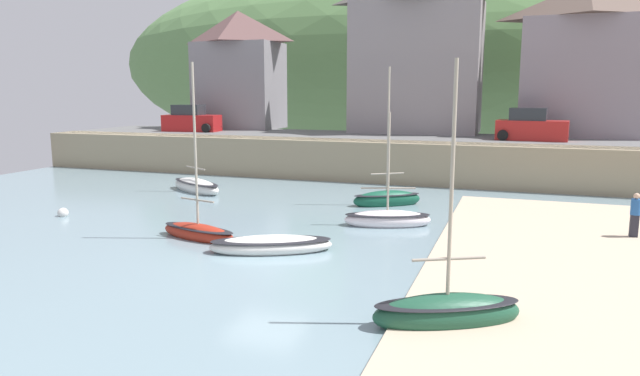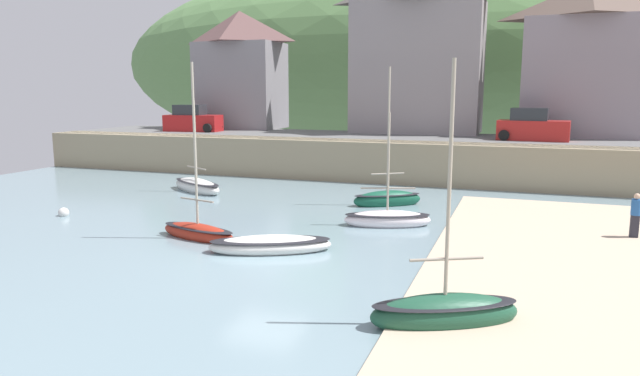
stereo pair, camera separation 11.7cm
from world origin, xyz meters
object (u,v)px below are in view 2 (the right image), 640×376
at_px(waterfront_building_left, 240,69).
at_px(rowboat_small_beached, 270,245).
at_px(mooring_buoy, 64,213).
at_px(church_with_spire, 572,14).
at_px(waterfront_building_centre, 418,50).
at_px(sailboat_blue_trim, 445,312).
at_px(parked_car_by_wall, 532,127).
at_px(sailboat_tall_mast, 387,219).
at_px(sailboat_white_hull, 197,186).
at_px(sailboat_far_left, 387,198).
at_px(sailboat_nearest_shore, 198,231).
at_px(parked_car_near_slipway, 192,120).
at_px(waterfront_building_right, 585,59).
at_px(person_on_slipway, 636,213).

bearing_deg(waterfront_building_left, rowboat_small_beached, -60.89).
xyz_separation_m(rowboat_small_beached, mooring_buoy, (-10.78, 2.08, -0.08)).
xyz_separation_m(waterfront_building_left, church_with_spire, (24.16, 4.00, 3.65)).
xyz_separation_m(waterfront_building_left, waterfront_building_centre, (14.09, -0.00, 1.12)).
bearing_deg(sailboat_blue_trim, parked_car_by_wall, 58.02).
relative_size(waterfront_building_left, church_with_spire, 0.57).
xyz_separation_m(waterfront_building_centre, sailboat_tall_mast, (2.36, -19.35, -7.91)).
xyz_separation_m(waterfront_building_centre, sailboat_white_hull, (-9.11, -15.03, -7.89)).
relative_size(church_with_spire, sailboat_far_left, 2.42).
xyz_separation_m(sailboat_nearest_shore, parked_car_by_wall, (11.56, 19.21, 2.92)).
xyz_separation_m(sailboat_far_left, parked_car_near_slipway, (-17.26, 10.81, 2.87)).
bearing_deg(mooring_buoy, waterfront_building_centre, 63.12).
xyz_separation_m(waterfront_building_centre, waterfront_building_right, (10.82, 0.00, -0.80)).
xyz_separation_m(waterfront_building_right, sailboat_far_left, (-9.39, -15.31, -7.05)).
relative_size(waterfront_building_left, sailboat_white_hull, 1.80).
bearing_deg(church_with_spire, rowboat_small_beached, -110.47).
relative_size(waterfront_building_right, sailboat_blue_trim, 1.56).
xyz_separation_m(church_with_spire, sailboat_nearest_shore, (-13.81, -27.71, -10.42)).
xyz_separation_m(parked_car_by_wall, mooring_buoy, (-19.13, -17.80, -3.07)).
distance_m(sailboat_far_left, person_on_slipway, 10.44).
xyz_separation_m(waterfront_building_centre, parked_car_by_wall, (7.82, -4.50, -4.98)).
distance_m(parked_car_near_slipway, parked_car_by_wall, 23.66).
distance_m(sailboat_tall_mast, rowboat_small_beached, 5.79).
bearing_deg(sailboat_blue_trim, person_on_slipway, 34.27).
distance_m(parked_car_near_slipway, person_on_slipway, 30.66).
relative_size(waterfront_building_centre, rowboat_small_beached, 2.63).
distance_m(waterfront_building_left, rowboat_small_beached, 28.72).
relative_size(waterfront_building_left, sailboat_nearest_shore, 1.40).
bearing_deg(sailboat_tall_mast, waterfront_building_left, 111.66).
height_order(sailboat_nearest_shore, rowboat_small_beached, sailboat_nearest_shore).
xyz_separation_m(sailboat_far_left, person_on_slipway, (9.90, -3.25, 0.65)).
relative_size(sailboat_blue_trim, person_on_slipway, 3.88).
relative_size(waterfront_building_right, parked_car_by_wall, 2.31).
relative_size(waterfront_building_right, rowboat_small_beached, 2.26).
xyz_separation_m(waterfront_building_left, parked_car_by_wall, (21.92, -4.50, -3.86)).
xyz_separation_m(waterfront_building_left, sailboat_white_hull, (4.99, -15.03, -6.76)).
height_order(waterfront_building_left, parked_car_by_wall, waterfront_building_left).
distance_m(waterfront_building_centre, sailboat_nearest_shore, 25.27).
bearing_deg(person_on_slipway, waterfront_building_left, 143.87).
bearing_deg(church_with_spire, waterfront_building_centre, -158.34).
distance_m(sailboat_nearest_shore, sailboat_far_left, 9.86).
bearing_deg(sailboat_white_hull, waterfront_building_left, 137.36).
xyz_separation_m(waterfront_building_right, sailboat_blue_trim, (-4.97, -28.68, -7.06)).
bearing_deg(mooring_buoy, sailboat_nearest_shore, -10.57).
xyz_separation_m(waterfront_building_left, parked_car_near_slipway, (-1.74, -4.50, -3.86)).
bearing_deg(waterfront_building_left, sailboat_white_hull, -71.64).
xyz_separation_m(church_with_spire, parked_car_near_slipway, (-25.90, -8.50, -7.50)).
distance_m(church_with_spire, sailboat_blue_trim, 34.55).
bearing_deg(sailboat_white_hull, parked_car_near_slipway, 151.57).
height_order(sailboat_tall_mast, mooring_buoy, sailboat_tall_mast).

